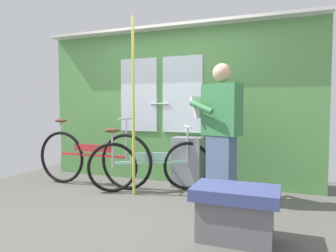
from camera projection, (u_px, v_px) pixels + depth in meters
ground_plane at (132, 211)px, 3.36m from camera, size 5.12×4.28×0.04m
train_door_wall at (173, 102)px, 4.53m from camera, size 4.12×0.28×2.27m
bicycle_near_door at (92, 158)px, 4.32m from camera, size 1.83×0.44×0.97m
bicycle_leaning_behind at (150, 165)px, 4.06m from camera, size 1.47×0.84×0.86m
passenger_reading_newspaper at (221, 130)px, 3.55m from camera, size 0.62×0.55×1.61m
trash_bin_by_wall at (188, 162)px, 4.28m from camera, size 0.41×0.28×0.70m
handrail_pole at (133, 107)px, 3.85m from camera, size 0.04×0.04×2.23m
bench_seat_corner at (235, 212)px, 2.56m from camera, size 0.70×0.44×0.45m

